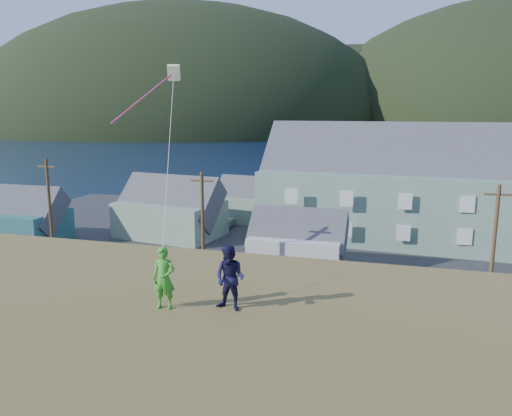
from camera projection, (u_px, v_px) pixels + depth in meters
The scene contains 16 objects.
ground at pixel (258, 302), 33.38m from camera, with size 900.00×900.00×0.00m, color #0A1638.
grass_strip at pixel (249, 313), 31.48m from camera, with size 110.00×8.00×0.10m, color #4C3D19.
waterfront_lot at pixel (304, 239), 49.43m from camera, with size 72.00×36.00×0.12m, color #28282B.
wharf at pixel (291, 195), 72.67m from camera, with size 26.00×14.00×0.90m, color gray.
far_shore at pixel (385, 127), 344.92m from camera, with size 900.00×320.00×2.00m, color black.
far_hills at pixel (446, 129), 287.48m from camera, with size 760.00×265.00×143.00m.
lodge at pixel (471, 190), 46.62m from camera, with size 40.23×13.81×13.91m.
shed_teal at pixel (19, 217), 48.06m from camera, with size 8.55×6.10×6.66m.
shed_palegreen_near at pixel (170, 210), 50.10m from camera, with size 11.22×8.06×7.52m.
shed_white at pixel (297, 243), 39.49m from camera, with size 7.65×5.12×6.07m.
shed_palegreen_far at pixel (256, 201), 56.80m from camera, with size 10.05×6.61×6.30m.
utility_poles at pixel (225, 231), 34.69m from camera, with size 31.63×0.24×8.94m.
parked_cars at pixel (241, 217), 55.84m from camera, with size 24.99×12.28×1.57m.
kite_flyer_green at pixel (164, 278), 13.82m from camera, with size 0.64×0.42×1.75m, color green.
kite_flyer_navy at pixel (230, 278), 13.72m from camera, with size 0.89×0.69×1.82m, color #141335.
kite_rig at pixel (169, 78), 18.28m from camera, with size 1.67×3.06×7.80m.
Camera 1 is at (8.39, -30.39, 12.66)m, focal length 35.00 mm.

